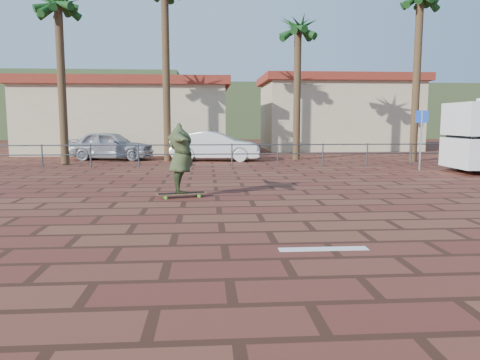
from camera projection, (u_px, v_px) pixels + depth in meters
name	position (u px, v px, depth m)	size (l,w,h in m)	color
ground	(269.00, 232.00, 8.42)	(120.00, 120.00, 0.00)	brown
paint_stripe	(323.00, 249.00, 7.28)	(1.40, 0.22, 0.01)	white
guardrail	(232.00, 151.00, 20.21)	(24.06, 0.06, 1.00)	#47494F
palm_far_left	(58.00, 9.00, 20.38)	(2.40, 2.40, 8.25)	brown
palm_center	(298.00, 32.00, 23.20)	(2.40, 2.40, 7.75)	brown
palm_right	(420.00, 1.00, 21.96)	(2.40, 2.40, 9.05)	brown
building_west	(128.00, 116.00, 29.47)	(12.60, 7.60, 4.50)	beige
building_east	(337.00, 113.00, 32.42)	(10.60, 6.60, 5.00)	beige
hill_front	(215.00, 112.00, 57.51)	(70.00, 18.00, 6.00)	#384C28
hill_back	(47.00, 105.00, 61.74)	(35.00, 14.00, 8.00)	#384C28
longboard	(181.00, 194.00, 12.12)	(1.28, 0.55, 0.12)	olive
skateboarder	(181.00, 158.00, 12.00)	(2.22, 0.61, 1.81)	#384424
car_silver	(111.00, 145.00, 23.73)	(1.73, 4.29, 1.46)	#A7ABAE
car_white	(216.00, 146.00, 23.16)	(1.53, 4.39, 1.45)	white
street_sign	(421.00, 129.00, 18.64)	(0.48, 0.17, 2.38)	gray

